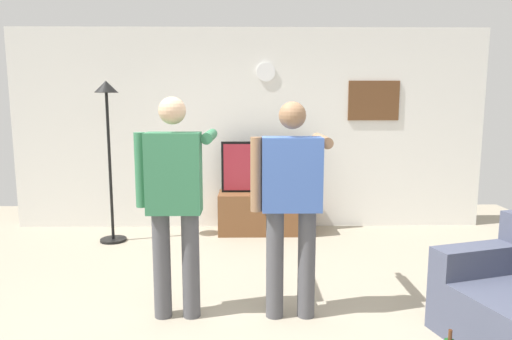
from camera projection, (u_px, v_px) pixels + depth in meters
ground_plane at (250, 329)px, 3.45m from camera, size 8.40×8.40×0.00m
back_wall at (249, 129)px, 6.17m from camera, size 6.40×0.10×2.70m
tv_stand at (266, 212)px, 5.99m from camera, size 1.25×0.52×0.54m
television at (266, 167)px, 5.94m from camera, size 1.18×0.07×0.67m
wall_clock at (266, 72)px, 6.00m from camera, size 0.25×0.03×0.25m
framed_picture at (374, 101)px, 6.08m from camera, size 0.69×0.04×0.53m
floor_lamp at (108, 128)px, 5.44m from camera, size 0.32×0.32×1.97m
person_standing_nearer_lamp at (175, 195)px, 3.52m from camera, size 0.60×0.78×1.76m
person_standing_nearer_couch at (291, 196)px, 3.53m from camera, size 0.64×0.78×1.72m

